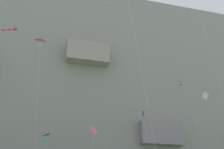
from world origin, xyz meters
name	(u,v)px	position (x,y,z in m)	size (l,w,h in m)	color
cliff_face	(79,96)	(-0.03, 60.07, 29.09)	(180.00, 33.50, 58.19)	gray
kite_delta_mid_right	(183,87)	(14.71, 24.87, 19.02)	(3.53, 3.37, 19.85)	orange
kite_diamond_low_right	(206,99)	(21.03, 27.86, 18.42)	(0.30, 2.96, 20.03)	white
kite_delta_low_left	(41,141)	(-8.36, 29.42, 9.47)	(4.14, 5.08, 9.82)	purple
kite_diamond_near_cliff	(144,119)	(8.23, 27.87, 13.58)	(0.78, 4.98, 15.30)	blue
kite_diamond_front_field	(94,132)	(1.02, 36.63, 12.86)	(1.76, 5.55, 14.25)	pink
kite_delta_far_left	(40,44)	(-9.95, 21.99, 22.16)	(3.09, 6.24, 22.83)	pink
kite_windsock_mid_center	(10,30)	(-18.38, 37.88, 34.73)	(5.17, 5.60, 35.32)	red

